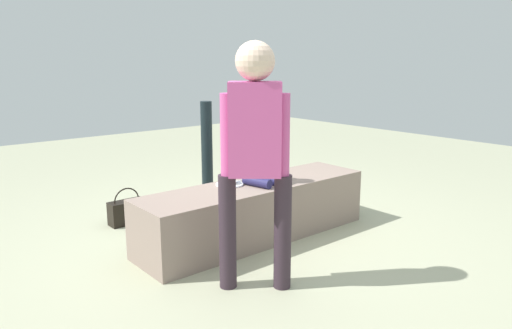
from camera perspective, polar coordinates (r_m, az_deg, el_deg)
ground_plane at (r=4.00m, az=-0.01°, el=-8.62°), size 12.00×12.00×0.00m
concrete_ledge at (r=3.92m, az=-0.02°, el=-5.51°), size 2.01×0.52×0.46m
child_seated at (r=3.83m, az=0.23°, el=0.87°), size 0.28×0.33×0.48m
adult_standing at (r=2.91m, az=-0.12°, el=2.35°), size 0.37×0.35×1.54m
cake_plate at (r=3.82m, az=-3.14°, el=-2.13°), size 0.22×0.22×0.07m
gift_bag at (r=4.14m, az=-7.31°, el=-6.11°), size 0.26×0.13×0.30m
railing_post at (r=4.74m, az=-5.77°, el=-0.48°), size 0.36×0.36×1.04m
water_bottle_near_gift at (r=4.42m, az=-3.31°, el=-5.10°), size 0.06×0.06×0.24m
water_bottle_far_side at (r=4.85m, az=-0.89°, el=-3.50°), size 0.07×0.07×0.23m
handbag_black_leather at (r=4.44m, az=-14.95°, el=-5.38°), size 0.32×0.14×0.33m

